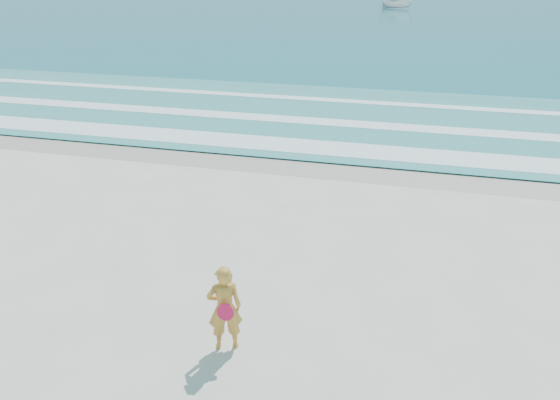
# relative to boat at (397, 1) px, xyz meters

# --- Properties ---
(ground) EXTENTS (400.00, 400.00, 0.00)m
(ground) POSITION_rel_boat_xyz_m (0.69, -60.22, -0.83)
(ground) COLOR silver
(ground) RESTS_ON ground
(wet_sand) EXTENTS (400.00, 2.40, 0.00)m
(wet_sand) POSITION_rel_boat_xyz_m (0.69, -51.22, -0.82)
(wet_sand) COLOR #B2A893
(wet_sand) RESTS_ON ground
(shallow) EXTENTS (400.00, 10.00, 0.01)m
(shallow) POSITION_rel_boat_xyz_m (0.69, -46.22, -0.78)
(shallow) COLOR #59B7AD
(shallow) RESTS_ON ocean
(foam_near) EXTENTS (400.00, 1.40, 0.01)m
(foam_near) POSITION_rel_boat_xyz_m (0.69, -49.92, -0.77)
(foam_near) COLOR white
(foam_near) RESTS_ON shallow
(foam_mid) EXTENTS (400.00, 0.90, 0.01)m
(foam_mid) POSITION_rel_boat_xyz_m (0.69, -47.02, -0.77)
(foam_mid) COLOR white
(foam_mid) RESTS_ON shallow
(foam_far) EXTENTS (400.00, 0.60, 0.01)m
(foam_far) POSITION_rel_boat_xyz_m (0.69, -43.72, -0.77)
(foam_far) COLOR white
(foam_far) RESTS_ON shallow
(boat) EXTENTS (4.35, 2.92, 1.57)m
(boat) POSITION_rel_boat_xyz_m (0.00, 0.00, 0.00)
(boat) COLOR silver
(boat) RESTS_ON ocean
(woman) EXTENTS (0.63, 0.53, 1.46)m
(woman) POSITION_rel_boat_xyz_m (0.66, -59.73, -0.10)
(woman) COLOR orange
(woman) RESTS_ON ground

